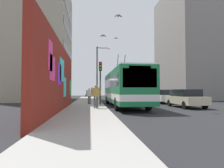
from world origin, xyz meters
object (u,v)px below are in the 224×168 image
object	(u,v)px
parked_car_champagne	(185,98)
street_lamp	(98,70)
parked_car_red	(137,94)
pedestrian_at_curb	(96,94)
parked_car_silver	(146,95)
traffic_light	(100,76)
parked_car_white	(161,96)
city_bus	(124,87)
pedestrian_midblock	(89,95)

from	to	relation	value
parked_car_champagne	street_lamp	distance (m)	11.30
parked_car_red	pedestrian_at_curb	xyz separation A→B (m)	(-18.32, 7.88, 0.38)
parked_car_silver	traffic_light	size ratio (longest dim) A/B	1.14
street_lamp	pedestrian_at_curb	bearing A→B (deg)	176.26
parked_car_white	street_lamp	world-z (taller)	street_lamp
city_bus	parked_car_silver	world-z (taller)	city_bus
parked_car_champagne	parked_car_white	xyz separation A→B (m)	(5.75, -0.00, 0.00)
parked_car_white	parked_car_red	bearing A→B (deg)	0.00
city_bus	pedestrian_midblock	size ratio (longest dim) A/B	7.30
parked_car_white	parked_car_red	xyz separation A→B (m)	(11.22, 0.00, -0.00)
parked_car_silver	pedestrian_midblock	world-z (taller)	pedestrian_midblock
parked_car_white	pedestrian_at_curb	xyz separation A→B (m)	(-7.10, 7.88, 0.38)
parked_car_silver	pedestrian_at_curb	xyz separation A→B (m)	(-12.97, 7.88, 0.38)
city_bus	parked_car_red	xyz separation A→B (m)	(15.35, -5.20, -0.99)
city_bus	parked_car_champagne	distance (m)	5.54
traffic_light	street_lamp	xyz separation A→B (m)	(5.73, -0.08, 1.18)
parked_car_white	traffic_light	distance (m)	8.38
parked_car_white	parked_car_red	size ratio (longest dim) A/B	1.00
street_lamp	parked_car_red	bearing A→B (deg)	-39.10
parked_car_champagne	pedestrian_midblock	bearing A→B (deg)	68.94
pedestrian_at_curb	street_lamp	xyz separation A→B (m)	(9.38, -0.61, 2.88)
city_bus	pedestrian_midblock	world-z (taller)	city_bus
parked_car_white	street_lamp	bearing A→B (deg)	72.63
parked_car_silver	pedestrian_midblock	distance (m)	11.87
city_bus	parked_car_champagne	bearing A→B (deg)	-107.29
parked_car_red	pedestrian_at_curb	world-z (taller)	pedestrian_at_curb
pedestrian_midblock	parked_car_silver	bearing A→B (deg)	-45.06
parked_car_white	parked_car_red	distance (m)	11.22
traffic_light	parked_car_silver	bearing A→B (deg)	-38.23
traffic_light	parked_car_champagne	bearing A→B (deg)	-107.29
city_bus	street_lamp	xyz separation A→B (m)	(6.40, 2.07, 2.26)
parked_car_silver	parked_car_white	bearing A→B (deg)	-180.00
parked_car_champagne	traffic_light	distance (m)	7.97
pedestrian_at_curb	street_lamp	world-z (taller)	street_lamp
traffic_light	street_lamp	world-z (taller)	street_lamp
parked_car_red	pedestrian_midblock	world-z (taller)	pedestrian_midblock
parked_car_silver	traffic_light	xyz separation A→B (m)	(-9.33, 7.35, 2.07)
pedestrian_at_curb	street_lamp	bearing A→B (deg)	-3.74
parked_car_red	pedestrian_at_curb	distance (m)	19.95
pedestrian_midblock	pedestrian_at_curb	bearing A→B (deg)	-173.58
city_bus	pedestrian_at_curb	bearing A→B (deg)	137.92
parked_car_red	pedestrian_midblock	xyz separation A→B (m)	(-13.73, 8.40, 0.22)
parked_car_white	pedestrian_at_curb	distance (m)	10.62
parked_car_silver	traffic_light	bearing A→B (deg)	141.77
city_bus	parked_car_champagne	xyz separation A→B (m)	(-1.62, -5.20, -0.99)
parked_car_red	pedestrian_at_curb	size ratio (longest dim) A/B	2.69
pedestrian_midblock	street_lamp	world-z (taller)	street_lamp
city_bus	parked_car_red	world-z (taller)	city_bus
parked_car_white	pedestrian_midblock	bearing A→B (deg)	106.66
parked_car_champagne	parked_car_silver	bearing A→B (deg)	0.00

